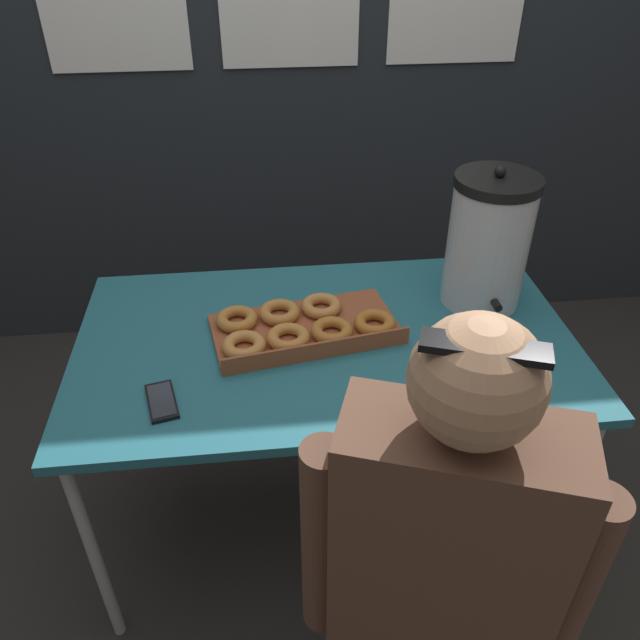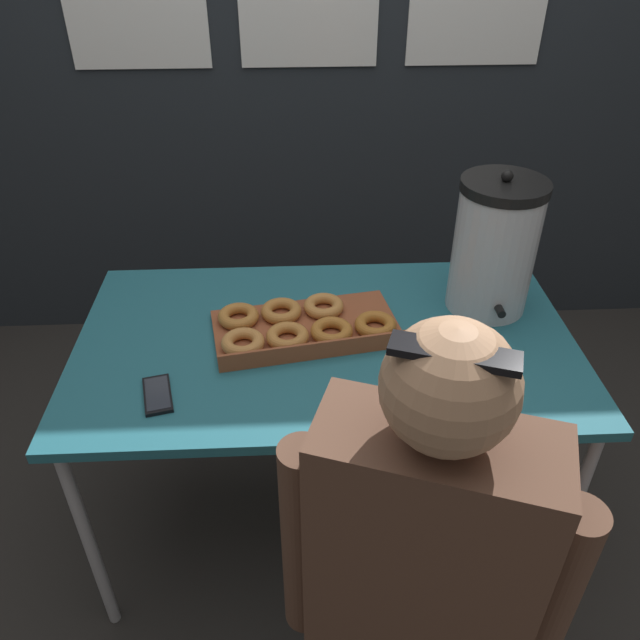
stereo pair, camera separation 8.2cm
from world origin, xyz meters
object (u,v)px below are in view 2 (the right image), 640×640
object	(u,v)px
coffee_urn	(494,246)
cell_phone	(158,395)
person_seated	(415,603)
donut_box	(301,326)

from	to	relation	value
coffee_urn	cell_phone	distance (m)	0.98
coffee_urn	person_seated	world-z (taller)	person_seated
donut_box	cell_phone	distance (m)	0.43
coffee_urn	cell_phone	xyz separation A→B (m)	(-0.89, -0.36, -0.19)
cell_phone	coffee_urn	bearing A→B (deg)	8.46
coffee_urn	donut_box	bearing A→B (deg)	-168.03
cell_phone	donut_box	bearing A→B (deg)	21.14
coffee_urn	cell_phone	bearing A→B (deg)	-158.21
coffee_urn	cell_phone	size ratio (longest dim) A/B	2.81
coffee_urn	person_seated	size ratio (longest dim) A/B	0.33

